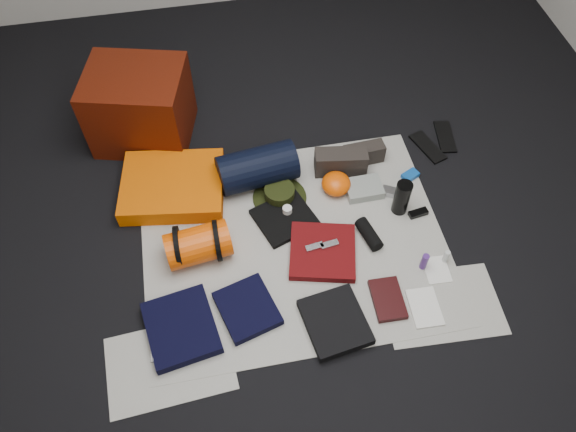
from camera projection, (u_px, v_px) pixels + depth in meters
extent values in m
cube|color=black|center=(294.00, 243.00, 3.01)|extent=(4.50, 4.50, 0.02)
cube|color=beige|center=(294.00, 242.00, 3.00)|extent=(1.60, 1.30, 0.01)
cube|color=beige|center=(170.00, 363.00, 2.61)|extent=(0.61, 0.44, 0.00)
cube|color=beige|center=(441.00, 305.00, 2.79)|extent=(0.60, 0.43, 0.00)
cube|color=#4C1205|center=(140.00, 106.00, 3.29)|extent=(0.65, 0.58, 0.46)
cube|color=#E75D02|center=(173.00, 186.00, 3.16)|extent=(0.62, 0.54, 0.10)
cylinder|color=#E64B03|center=(198.00, 245.00, 2.88)|extent=(0.35, 0.23, 0.19)
cylinder|color=black|center=(178.00, 247.00, 2.86)|extent=(0.02, 0.22, 0.22)
cylinder|color=black|center=(217.00, 240.00, 2.88)|extent=(0.03, 0.22, 0.22)
cylinder|color=black|center=(257.00, 168.00, 3.15)|extent=(0.47, 0.29, 0.23)
cylinder|color=black|center=(280.00, 198.00, 3.17)|extent=(0.38, 0.38, 0.01)
cylinder|color=black|center=(280.00, 193.00, 3.14)|extent=(0.17, 0.17, 0.07)
cube|color=#2C2722|center=(341.00, 162.00, 3.23)|extent=(0.31, 0.15, 0.15)
cube|color=#2C2722|center=(364.00, 154.00, 3.29)|extent=(0.24, 0.11, 0.12)
cube|color=black|center=(428.00, 147.00, 3.40)|extent=(0.17, 0.28, 0.01)
cube|color=black|center=(445.00, 137.00, 3.45)|extent=(0.13, 0.27, 0.01)
cube|color=black|center=(181.00, 328.00, 2.68)|extent=(0.37, 0.41, 0.06)
cube|color=black|center=(247.00, 308.00, 2.75)|extent=(0.33, 0.35, 0.05)
cube|color=black|center=(335.00, 322.00, 2.71)|extent=(0.33, 0.36, 0.05)
cube|color=black|center=(285.00, 218.00, 3.07)|extent=(0.37, 0.36, 0.03)
cube|color=#59090B|center=(323.00, 252.00, 2.94)|extent=(0.41, 0.41, 0.05)
ellipsoid|color=#E64B03|center=(336.00, 184.00, 3.16)|extent=(0.20, 0.20, 0.11)
cube|color=gray|center=(364.00, 189.00, 3.18)|extent=(0.21, 0.16, 0.05)
cylinder|color=black|center=(402.00, 198.00, 3.04)|extent=(0.09, 0.09, 0.22)
cylinder|color=black|center=(369.00, 234.00, 2.99)|extent=(0.12, 0.20, 0.07)
cube|color=#ABABB0|center=(390.00, 192.00, 3.18)|extent=(0.11, 0.09, 0.04)
cube|color=#104C9F|center=(410.00, 175.00, 3.25)|extent=(0.11, 0.09, 0.03)
cylinder|color=#492474|center=(424.00, 262.00, 2.87)|extent=(0.04, 0.04, 0.11)
cylinder|color=silver|center=(446.00, 257.00, 2.90)|extent=(0.03, 0.03, 0.08)
cube|color=black|center=(388.00, 299.00, 2.79)|extent=(0.16, 0.23, 0.03)
cube|color=silver|center=(425.00, 307.00, 2.77)|extent=(0.15, 0.22, 0.01)
cube|color=silver|center=(437.00, 270.00, 2.90)|extent=(0.13, 0.16, 0.01)
cube|color=black|center=(418.00, 213.00, 3.10)|extent=(0.11, 0.06, 0.03)
cube|color=#ABABB0|center=(158.00, 355.00, 2.63)|extent=(0.07, 0.07, 0.01)
cylinder|color=silver|center=(287.00, 210.00, 3.07)|extent=(0.05, 0.05, 0.04)
cube|color=#ABABB0|center=(315.00, 247.00, 2.92)|extent=(0.10, 0.05, 0.01)
cube|color=#ABABB0|center=(329.00, 244.00, 2.93)|extent=(0.10, 0.05, 0.01)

